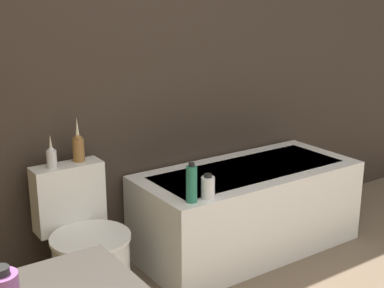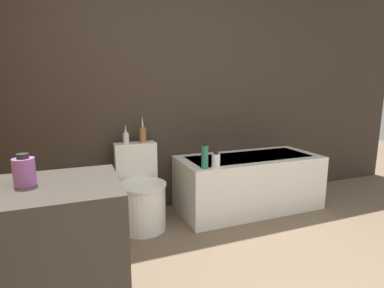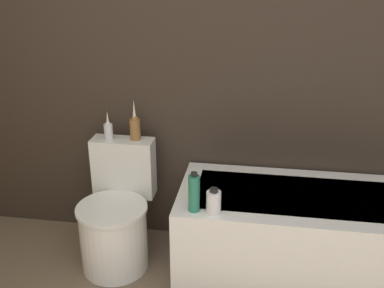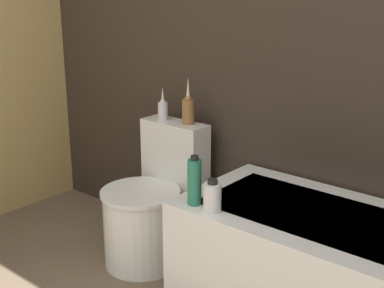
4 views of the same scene
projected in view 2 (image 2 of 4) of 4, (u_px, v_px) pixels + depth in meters
The scene contains 9 objects.
wall_back_tiled at pixel (166, 85), 3.08m from camera, with size 6.40×0.06×2.60m.
bathtub at pixel (248, 182), 3.19m from camera, with size 1.50×0.68×0.57m.
toilet at pixel (141, 195), 2.77m from camera, with size 0.43×0.57×0.76m.
vanity_counter at pixel (31, 283), 1.32m from camera, with size 0.80×0.50×0.88m.
soap_bottle_glass at pixel (24, 171), 1.25m from camera, with size 0.09×0.09×0.14m.
vase_gold at pixel (126, 137), 2.83m from camera, with size 0.06×0.06×0.19m.
vase_silver at pixel (143, 133), 2.91m from camera, with size 0.07×0.07×0.26m.
shampoo_bottle_tall at pixel (205, 157), 2.66m from camera, with size 0.06×0.06×0.23m.
shampoo_bottle_short at pixel (216, 160), 2.70m from camera, with size 0.08×0.08×0.15m.
Camera 2 is at (-0.91, -0.68, 1.29)m, focal length 28.00 mm.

